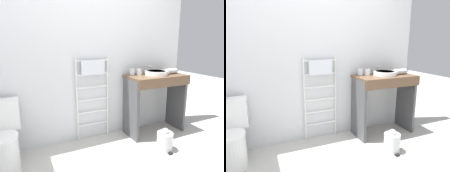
{
  "view_description": "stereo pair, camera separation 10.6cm",
  "coord_description": "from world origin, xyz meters",
  "views": [
    {
      "loc": [
        -0.85,
        -1.24,
        1.38
      ],
      "look_at": [
        0.1,
        0.75,
        0.87
      ],
      "focal_mm": 32.0,
      "sensor_mm": 36.0,
      "label": 1
    },
    {
      "loc": [
        -0.75,
        -1.28,
        1.38
      ],
      "look_at": [
        0.1,
        0.75,
        0.87
      ],
      "focal_mm": 32.0,
      "sensor_mm": 36.0,
      "label": 2
    }
  ],
  "objects": [
    {
      "name": "wall_back",
      "position": [
        0.0,
        1.38,
        1.25
      ],
      "size": [
        3.16,
        0.12,
        2.5
      ],
      "primitive_type": "cube",
      "color": "silver",
      "rests_on": "ground_plane"
    },
    {
      "name": "toilet",
      "position": [
        -1.08,
        1.02,
        0.32
      ],
      "size": [
        0.41,
        0.49,
        0.75
      ],
      "color": "white",
      "rests_on": "ground_plane"
    },
    {
      "name": "towel_radiator",
      "position": [
        0.06,
        1.27,
        0.82
      ],
      "size": [
        0.48,
        0.06,
        1.16
      ],
      "color": "white",
      "rests_on": "ground_plane"
    },
    {
      "name": "vanity_counter",
      "position": [
        0.97,
        1.06,
        0.59
      ],
      "size": [
        0.88,
        0.47,
        0.89
      ],
      "color": "brown",
      "rests_on": "ground_plane"
    },
    {
      "name": "sink_basin",
      "position": [
        0.97,
        1.08,
        0.92
      ],
      "size": [
        0.33,
        0.33,
        0.06
      ],
      "color": "white",
      "rests_on": "vanity_counter"
    },
    {
      "name": "faucet",
      "position": [
        0.97,
        1.25,
        0.96
      ],
      "size": [
        0.02,
        0.1,
        0.12
      ],
      "color": "silver",
      "rests_on": "vanity_counter"
    },
    {
      "name": "cup_near_wall",
      "position": [
        0.65,
        1.22,
        0.93
      ],
      "size": [
        0.07,
        0.07,
        0.09
      ],
      "color": "white",
      "rests_on": "vanity_counter"
    },
    {
      "name": "cup_near_edge",
      "position": [
        0.74,
        1.17,
        0.93
      ],
      "size": [
        0.07,
        0.07,
        0.09
      ],
      "color": "white",
      "rests_on": "vanity_counter"
    },
    {
      "name": "hair_dryer",
      "position": [
        1.25,
        1.07,
        0.93
      ],
      "size": [
        0.23,
        0.19,
        0.08
      ],
      "color": "#B7B7BC",
      "rests_on": "vanity_counter"
    },
    {
      "name": "trash_bin",
      "position": [
        0.76,
        0.57,
        0.13
      ],
      "size": [
        0.2,
        0.24,
        0.3
      ],
      "color": "silver",
      "rests_on": "ground_plane"
    }
  ]
}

